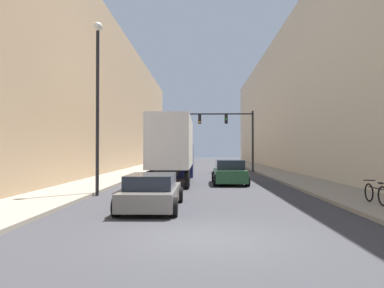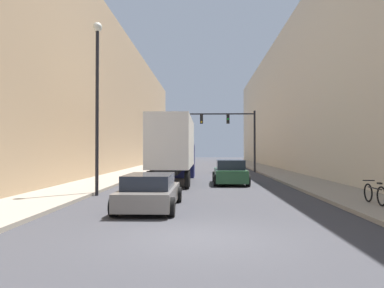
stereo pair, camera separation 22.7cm
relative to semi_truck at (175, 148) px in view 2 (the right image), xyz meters
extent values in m
plane|color=#38383D|center=(1.93, -16.03, -2.31)|extent=(200.00, 200.00, 0.00)
cube|color=gray|center=(8.65, 13.97, -2.23)|extent=(3.14, 80.00, 0.15)
cube|color=gray|center=(-4.80, 13.97, -2.23)|extent=(3.14, 80.00, 0.15)
cube|color=beige|center=(13.22, 13.97, 5.18)|extent=(6.00, 80.00, 14.96)
cube|color=tan|center=(-9.37, 13.97, 5.02)|extent=(6.00, 80.00, 14.66)
cube|color=silver|center=(0.00, -1.15, 0.35)|extent=(2.42, 9.09, 3.11)
cube|color=black|center=(0.00, -1.15, -1.36)|extent=(1.21, 9.09, 0.24)
cube|color=navy|center=(0.00, 4.77, -1.00)|extent=(2.42, 2.75, 2.61)
cylinder|color=black|center=(-1.06, -4.49, -1.81)|extent=(0.25, 1.00, 1.00)
cylinder|color=black|center=(1.06, -4.49, -1.81)|extent=(0.25, 1.00, 1.00)
cylinder|color=black|center=(-1.06, -3.29, -1.81)|extent=(0.25, 1.00, 1.00)
cylinder|color=black|center=(1.06, -3.29, -1.81)|extent=(0.25, 1.00, 1.00)
cylinder|color=black|center=(-1.06, 4.77, -1.81)|extent=(0.25, 1.00, 1.00)
cylinder|color=black|center=(1.06, 4.77, -1.81)|extent=(0.25, 1.00, 1.00)
cube|color=slate|center=(0.03, -11.43, -1.83)|extent=(1.86, 4.69, 0.60)
cube|color=#1E232D|center=(0.03, -11.67, -1.27)|extent=(1.64, 2.58, 0.51)
cylinder|color=black|center=(-0.90, -9.79, -1.99)|extent=(0.25, 0.64, 0.64)
cylinder|color=black|center=(0.96, -9.79, -1.99)|extent=(0.25, 0.64, 0.64)
cylinder|color=black|center=(-0.90, -13.18, -1.99)|extent=(0.25, 0.64, 0.64)
cylinder|color=black|center=(0.96, -13.18, -1.99)|extent=(0.25, 0.64, 0.64)
cube|color=#234C2D|center=(3.65, -1.38, -1.74)|extent=(1.91, 4.54, 0.75)
cube|color=#1E232D|center=(3.65, -1.61, -1.06)|extent=(1.68, 2.50, 0.60)
cylinder|color=black|center=(2.70, 0.19, -1.95)|extent=(0.25, 0.70, 0.70)
cylinder|color=black|center=(4.60, 0.19, -1.95)|extent=(0.25, 0.70, 0.70)
cylinder|color=black|center=(2.70, -3.05, -1.95)|extent=(0.25, 0.70, 0.70)
cylinder|color=black|center=(4.60, -3.05, -1.95)|extent=(0.25, 0.70, 0.70)
cylinder|color=black|center=(6.93, 11.56, 0.70)|extent=(0.20, 0.20, 6.02)
cube|color=black|center=(3.02, 11.56, 3.41)|extent=(7.82, 0.12, 0.12)
cube|color=black|center=(4.33, 11.56, 2.90)|extent=(0.30, 0.24, 0.90)
sphere|color=green|center=(4.33, 11.42, 2.90)|extent=(0.18, 0.18, 0.18)
cube|color=black|center=(1.72, 11.56, 2.90)|extent=(0.30, 0.24, 0.90)
sphere|color=gold|center=(1.72, 11.42, 2.62)|extent=(0.18, 0.18, 0.18)
cylinder|color=black|center=(-3.08, -7.67, 1.65)|extent=(0.16, 0.16, 7.90)
sphere|color=silver|center=(-3.08, -7.67, 5.75)|extent=(0.44, 0.44, 0.44)
torus|color=black|center=(8.40, -11.63, -1.80)|extent=(0.06, 0.72, 0.72)
torus|color=black|center=(8.40, -10.53, -1.80)|extent=(0.06, 0.72, 0.72)
cube|color=black|center=(8.40, -11.08, -1.57)|extent=(0.04, 1.11, 0.04)
cube|color=black|center=(8.40, -11.48, -1.35)|extent=(0.12, 0.20, 0.06)
cube|color=black|center=(8.40, -10.58, -1.32)|extent=(0.44, 0.04, 0.04)
camera|label=1|loc=(1.84, -25.29, -0.13)|focal=35.00mm
camera|label=2|loc=(2.07, -25.28, -0.13)|focal=35.00mm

